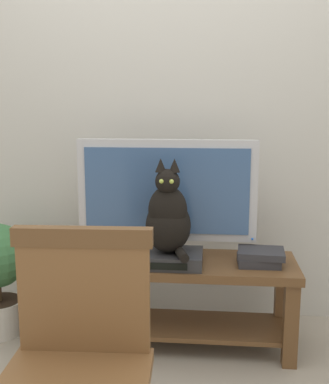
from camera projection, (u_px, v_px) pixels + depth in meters
The scene contains 7 objects.
back_wall at pixel (164, 80), 2.85m from camera, with size 7.00×0.12×2.80m, color beige.
tv_stand at pixel (165, 287), 2.57m from camera, with size 1.35×0.42×0.47m.
tv at pixel (167, 195), 2.55m from camera, with size 0.93×0.20×0.62m.
media_box at pixel (168, 258), 2.46m from camera, with size 0.34×0.25×0.07m.
cat at pixel (168, 217), 2.41m from camera, with size 0.23×0.29×0.48m.
wooden_chair at pixel (77, 356), 1.46m from camera, with size 0.46×0.46×0.90m.
book_stack at pixel (260, 257), 2.46m from camera, with size 0.24×0.19×0.08m.
Camera 1 is at (0.28, -1.87, 1.29)m, focal length 45.80 mm.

